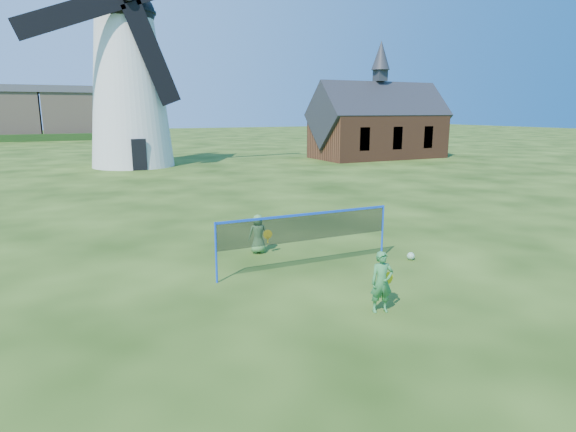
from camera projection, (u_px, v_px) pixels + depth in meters
The scene contains 7 objects.
ground at pixel (289, 277), 12.39m from camera, with size 220.00×220.00×0.00m, color black.
windmill at pixel (128, 80), 35.86m from camera, with size 14.64×6.13×19.16m.
chapel at pixel (378, 126), 43.32m from camera, with size 12.09×5.86×10.22m.
badminton_net at pixel (306, 228), 12.79m from camera, with size 5.05×0.05×1.55m.
player_girl at pixel (382, 282), 10.13m from camera, with size 0.70×0.43×1.33m.
player_boy at pixel (258, 234), 14.38m from camera, with size 0.68×0.49×1.18m.
play_ball at pixel (411, 256), 13.81m from camera, with size 0.22×0.22×0.22m, color green.
Camera 1 is at (-5.06, -10.61, 4.20)m, focal length 29.94 mm.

